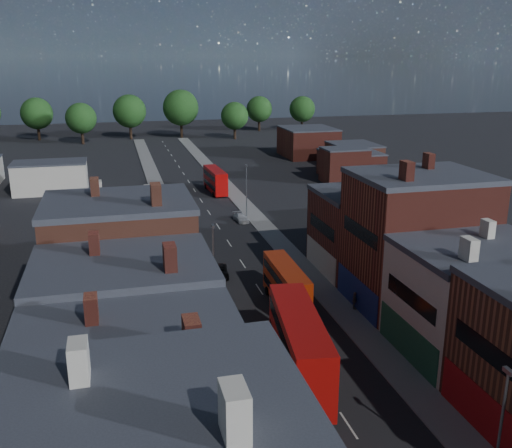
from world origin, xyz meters
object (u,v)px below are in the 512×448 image
car_2 (219,272)px  ped_3 (354,301)px  bus_0 (299,346)px  bus_2 (215,180)px  bus_1 (286,285)px  car_3 (241,218)px

car_2 → ped_3: ped_3 is taller
bus_0 → bus_2: bearing=93.1°
bus_0 → car_2: (-1.98, 22.46, -2.31)m
bus_1 → ped_3: bus_1 is taller
bus_0 → ped_3: (9.20, 10.63, -1.92)m
bus_2 → car_2: bearing=-102.7°
bus_0 → bus_1: size_ratio=1.30×
bus_1 → car_3: (2.30, 30.54, -1.70)m
bus_0 → bus_1: bus_0 is taller
car_2 → car_3: car_2 is taller
bus_0 → ped_3: 14.19m
bus_2 → car_3: 19.70m
bus_0 → car_3: 44.02m
car_3 → bus_2: bearing=85.0°
bus_0 → car_3: bus_0 is taller
car_2 → bus_2: bearing=86.7°
bus_2 → ped_3: bus_2 is taller
bus_1 → car_2: (-4.98, 9.36, -1.69)m
bus_2 → car_3: bearing=-92.1°
bus_1 → bus_2: bearing=88.5°
ped_3 → car_3: bearing=26.2°
ped_3 → bus_2: bearing=24.0°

